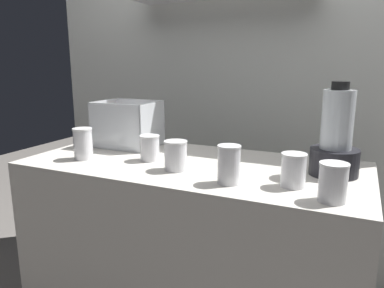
{
  "coord_description": "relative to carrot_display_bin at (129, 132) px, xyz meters",
  "views": [
    {
      "loc": [
        0.61,
        -1.35,
        1.31
      ],
      "look_at": [
        0.0,
        0.0,
        0.98
      ],
      "focal_mm": 34.44,
      "sensor_mm": 36.0,
      "label": 1
    }
  ],
  "objects": [
    {
      "name": "counter",
      "position": [
        0.42,
        -0.16,
        -0.52
      ],
      "size": [
        1.4,
        0.64,
        0.9
      ],
      "primitive_type": "cube",
      "color": "beige",
      "rests_on": "ground_plane"
    },
    {
      "name": "juice_cup_carrot_rightmost",
      "position": [
        0.99,
        -0.38,
        -0.02
      ],
      "size": [
        0.09,
        0.09,
        0.12
      ],
      "color": "white",
      "rests_on": "counter"
    },
    {
      "name": "juice_cup_beet_left",
      "position": [
        0.24,
        -0.2,
        -0.02
      ],
      "size": [
        0.08,
        0.08,
        0.11
      ],
      "color": "white",
      "rests_on": "counter"
    },
    {
      "name": "back_wall_unit",
      "position": [
        0.42,
        0.6,
        0.29
      ],
      "size": [
        2.6,
        0.24,
        2.5
      ],
      "color": "silver",
      "rests_on": "ground_plane"
    },
    {
      "name": "juice_cup_pomegranate_far_left",
      "position": [
        -0.03,
        -0.3,
        -0.01
      ],
      "size": [
        0.08,
        0.08,
        0.13
      ],
      "color": "white",
      "rests_on": "counter"
    },
    {
      "name": "juice_cup_pomegranate_middle",
      "position": [
        0.41,
        -0.29,
        -0.02
      ],
      "size": [
        0.09,
        0.09,
        0.12
      ],
      "color": "white",
      "rests_on": "counter"
    },
    {
      "name": "juice_cup_orange_far_right",
      "position": [
        0.86,
        -0.3,
        -0.02
      ],
      "size": [
        0.09,
        0.09,
        0.12
      ],
      "color": "white",
      "rests_on": "counter"
    },
    {
      "name": "blender_pitcher",
      "position": [
        0.97,
        -0.1,
        0.06
      ],
      "size": [
        0.18,
        0.18,
        0.34
      ],
      "color": "black",
      "rests_on": "counter"
    },
    {
      "name": "carrot_display_bin",
      "position": [
        0.0,
        0.0,
        0.0
      ],
      "size": [
        0.29,
        0.23,
        0.22
      ],
      "color": "white",
      "rests_on": "counter"
    },
    {
      "name": "juice_cup_beet_right",
      "position": [
        0.65,
        -0.35,
        -0.01
      ],
      "size": [
        0.08,
        0.08,
        0.13
      ],
      "color": "white",
      "rests_on": "counter"
    }
  ]
}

